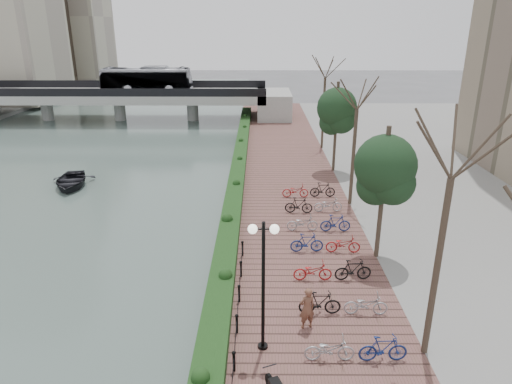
{
  "coord_description": "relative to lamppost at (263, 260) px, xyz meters",
  "views": [
    {
      "loc": [
        2.21,
        -11.07,
        11.27
      ],
      "look_at": [
        2.03,
        13.99,
        2.0
      ],
      "focal_mm": 32.0,
      "sensor_mm": 36.0,
      "label": 1
    }
  ],
  "objects": [
    {
      "name": "river_water",
      "position": [
        -17.35,
        22.83,
        -3.99
      ],
      "size": [
        30.0,
        130.0,
        0.02
      ],
      "primitive_type": "cube",
      "color": "#4A5D57",
      "rests_on": "ground"
    },
    {
      "name": "hedge",
      "position": [
        -1.75,
        17.83,
        -3.2
      ],
      "size": [
        1.1,
        56.0,
        0.6
      ],
      "primitive_type": "cube",
      "color": "#173513",
      "rests_on": "promenade"
    },
    {
      "name": "lamppost",
      "position": [
        0.0,
        0.0,
        0.0
      ],
      "size": [
        1.02,
        0.32,
        4.86
      ],
      "color": "black",
      "rests_on": "promenade"
    },
    {
      "name": "boat",
      "position": [
        -13.95,
        18.19,
        -3.53
      ],
      "size": [
        3.92,
        4.9,
        0.9
      ],
      "primitive_type": "imported",
      "rotation": [
        0.0,
        0.0,
        0.2
      ],
      "color": "black",
      "rests_on": "river_water"
    },
    {
      "name": "street_trees",
      "position": [
        5.65,
        10.51,
        -0.32
      ],
      "size": [
        3.2,
        37.12,
        6.8
      ],
      "color": "#32261D",
      "rests_on": "promenade"
    },
    {
      "name": "promenade",
      "position": [
        1.65,
        15.33,
        -3.75
      ],
      "size": [
        8.0,
        75.0,
        0.5
      ],
      "primitive_type": "cube",
      "color": "brown",
      "rests_on": "ground"
    },
    {
      "name": "pedestrian",
      "position": [
        1.65,
        1.14,
        -2.66
      ],
      "size": [
        0.72,
        0.59,
        1.7
      ],
      "primitive_type": "imported",
      "rotation": [
        0.0,
        0.0,
        3.49
      ],
      "color": "brown",
      "rests_on": "promenade"
    },
    {
      "name": "bridge",
      "position": [
        -16.6,
        42.83,
        -0.63
      ],
      "size": [
        36.0,
        10.77,
        6.5
      ],
      "color": "#979792",
      "rests_on": "ground"
    },
    {
      "name": "bicycle_parking",
      "position": [
        3.14,
        7.17,
        -3.03
      ],
      "size": [
        2.4,
        17.32,
        1.0
      ],
      "color": "#9F9FA3",
      "rests_on": "promenade"
    },
    {
      "name": "chain_fence",
      "position": [
        -0.95,
        -0.17,
        -3.15
      ],
      "size": [
        0.1,
        14.1,
        0.7
      ],
      "color": "black",
      "rests_on": "promenade"
    }
  ]
}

